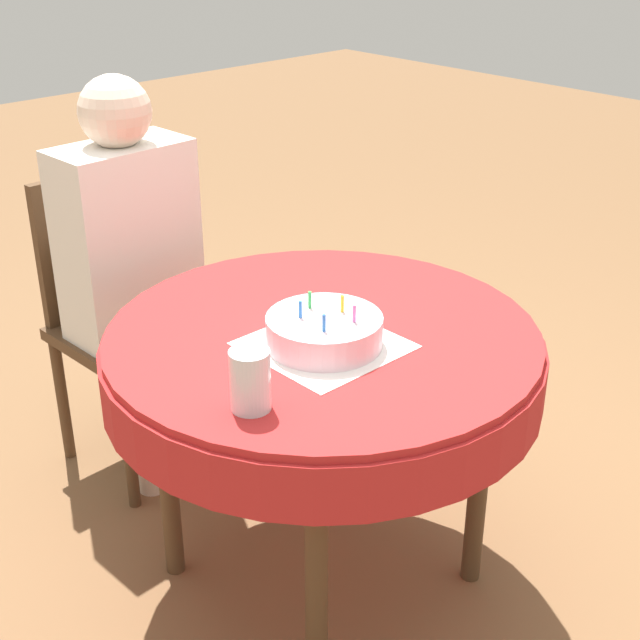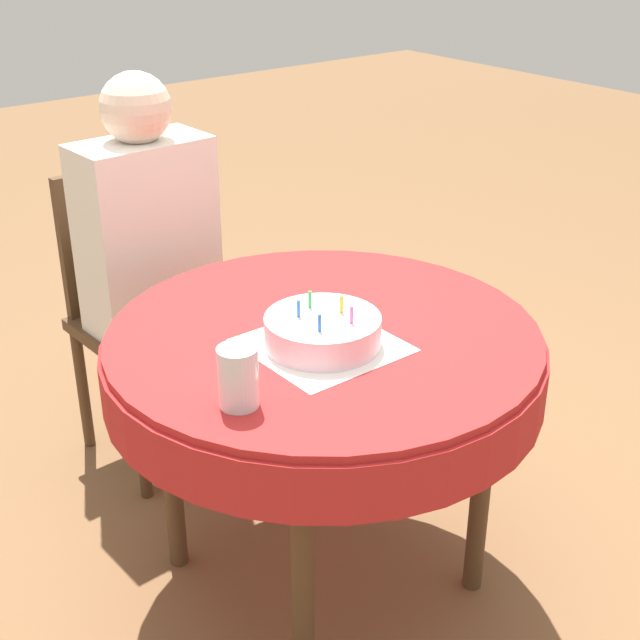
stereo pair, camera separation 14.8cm
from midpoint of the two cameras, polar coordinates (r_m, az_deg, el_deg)
The scene contains 7 objects.
ground_plane at distance 2.51m, azimuth -1.61°, elevation -15.89°, with size 12.00×12.00×0.00m, color brown.
dining_table at distance 2.13m, azimuth -1.83°, elevation -2.86°, with size 1.04×1.04×0.73m.
chair at distance 2.81m, azimuth -14.02°, elevation 0.55°, with size 0.43×0.43×0.91m.
person at distance 2.65m, azimuth -13.51°, elevation 4.55°, with size 0.39×0.31×1.22m.
napkin at distance 2.02m, azimuth -1.82°, elevation -1.65°, with size 0.31×0.31×0.00m.
birthday_cake at distance 2.00m, azimuth -1.83°, elevation -0.73°, with size 0.26×0.26×0.11m.
drinking_glass at distance 1.77m, azimuth -6.89°, elevation -3.89°, with size 0.08×0.08×0.13m.
Camera 1 is at (-1.28, -1.36, 1.68)m, focal length 50.00 mm.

